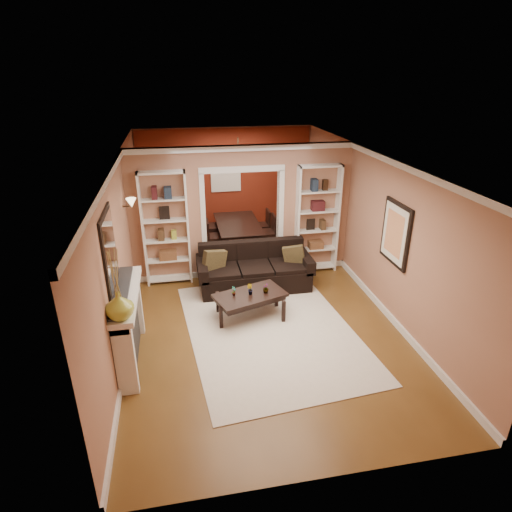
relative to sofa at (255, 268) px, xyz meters
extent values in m
plane|color=brown|center=(-0.12, -0.45, -0.44)|extent=(8.00, 8.00, 0.00)
plane|color=white|center=(-0.12, -0.45, 2.26)|extent=(8.00, 8.00, 0.00)
plane|color=#AA745A|center=(-0.12, 3.55, 0.91)|extent=(8.00, 0.00, 8.00)
plane|color=#AA745A|center=(-0.12, -4.45, 0.91)|extent=(8.00, 0.00, 8.00)
plane|color=#AA745A|center=(-2.37, -0.45, 0.91)|extent=(0.00, 8.00, 8.00)
plane|color=#AA745A|center=(2.13, -0.45, 0.91)|extent=(0.00, 8.00, 8.00)
cube|color=#AA745A|center=(-0.12, 0.75, 0.91)|extent=(4.50, 0.15, 2.70)
cube|color=maroon|center=(-0.12, 3.52, 0.88)|extent=(4.44, 0.04, 2.64)
cube|color=#8CA5CC|center=(-0.12, 3.48, 1.11)|extent=(0.78, 0.03, 0.98)
cube|color=silver|center=(-0.02, -1.56, -0.43)|extent=(3.00, 3.96, 0.01)
cube|color=black|center=(0.00, 0.00, 0.00)|extent=(2.24, 0.97, 0.88)
cube|color=brown|center=(-0.79, -0.02, 0.22)|extent=(0.47, 0.32, 0.46)
cube|color=brown|center=(0.79, -0.02, 0.19)|extent=(0.42, 0.25, 0.41)
cube|color=black|center=(-0.28, -1.08, -0.21)|extent=(1.35, 1.00, 0.46)
imported|color=#336626|center=(-0.56, -1.08, 0.11)|extent=(0.10, 0.11, 0.18)
imported|color=#336626|center=(-0.28, -1.08, 0.11)|extent=(0.13, 0.13, 0.18)
imported|color=#336626|center=(0.00, -1.08, 0.11)|extent=(0.10, 0.10, 0.17)
cube|color=white|center=(-1.67, 0.58, 0.71)|extent=(0.90, 0.30, 2.30)
cube|color=white|center=(1.43, 0.58, 0.71)|extent=(0.90, 0.30, 2.30)
cube|color=white|center=(-2.21, -1.95, 0.14)|extent=(0.32, 1.70, 1.16)
imported|color=#A3B038|center=(-2.21, -2.65, 0.91)|extent=(0.47, 0.47, 0.37)
cube|color=silver|center=(-2.35, -1.95, 1.36)|extent=(0.03, 0.95, 1.10)
cube|color=#FFE0A5|center=(-2.27, 0.10, 1.39)|extent=(0.18, 0.18, 0.22)
cube|color=black|center=(2.09, -1.45, 1.11)|extent=(0.04, 0.85, 1.05)
imported|color=black|center=(0.02, 2.12, -0.12)|extent=(1.82, 1.01, 0.64)
cube|color=black|center=(-0.53, 1.82, 0.00)|extent=(0.56, 0.56, 0.87)
cube|color=black|center=(0.57, 1.82, 0.01)|extent=(0.45, 0.45, 0.90)
cube|color=black|center=(-0.53, 2.42, 0.03)|extent=(0.61, 0.61, 0.94)
cube|color=black|center=(0.57, 2.42, -0.02)|extent=(0.54, 0.54, 0.84)
cube|color=#342418|center=(-0.12, 2.25, 1.58)|extent=(0.50, 0.50, 0.30)
camera|label=1|loc=(-1.39, -7.50, 3.62)|focal=30.00mm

